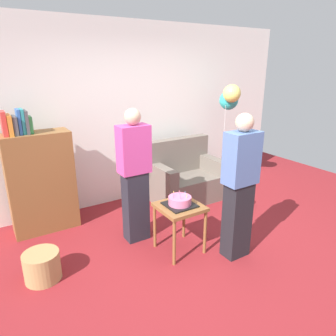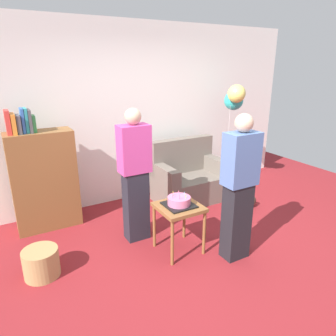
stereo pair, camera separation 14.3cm
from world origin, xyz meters
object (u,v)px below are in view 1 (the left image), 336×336
balloon_bunch (230,97)px  person_holding_cake (239,187)px  couch (185,178)px  side_table (180,212)px  person_blowing_candles (135,176)px  bookshelf (41,180)px  handbag (245,200)px  wicker_basket (42,266)px  birthday_cake (180,201)px

balloon_bunch → person_holding_cake: bearing=-128.6°
couch → side_table: couch is taller
person_holding_cake → person_blowing_candles: bearing=-56.6°
bookshelf → side_table: (1.22, -1.37, -0.19)m
couch → person_holding_cake: 1.73m
side_table → handbag: side_table is taller
balloon_bunch → bookshelf: bearing=175.1°
side_table → wicker_basket: side_table is taller
handbag → birthday_cake: bearing=-164.1°
birthday_cake → bookshelf: bearing=131.7°
birthday_cake → wicker_basket: size_ratio=0.89×
person_blowing_candles → couch: bearing=33.6°
birthday_cake → handbag: birthday_cake is taller
couch → balloon_bunch: size_ratio=0.61×
couch → balloon_bunch: 1.48m
couch → person_blowing_candles: 1.48m
couch → handbag: bearing=-51.4°
bookshelf → person_holding_cake: (1.71, -1.78, 0.15)m
person_holding_cake → balloon_bunch: 2.10m
person_blowing_candles → balloon_bunch: balloon_bunch is taller
couch → balloon_bunch: bearing=-5.0°
birthday_cake → balloon_bunch: size_ratio=0.18×
person_holding_cake → wicker_basket: bearing=-27.7°
bookshelf → person_blowing_candles: size_ratio=0.98×
wicker_basket → person_blowing_candles: bearing=9.7°
person_blowing_candles → person_holding_cake: 1.22m
couch → bookshelf: 2.17m
wicker_basket → handbag: bearing=2.5°
bookshelf → person_blowing_candles: 1.27m
wicker_basket → balloon_bunch: size_ratio=0.20×
birthday_cake → person_blowing_candles: (-0.31, 0.50, 0.21)m
handbag → side_table: bearing=-164.1°
birthday_cake → person_holding_cake: bearing=-40.1°
person_holding_cake → wicker_basket: 2.20m
balloon_bunch → birthday_cake: bearing=-146.9°
couch → person_holding_cake: person_holding_cake is taller
person_blowing_candles → handbag: (1.82, -0.07, -0.73)m
couch → side_table: (-0.91, -1.19, 0.15)m
bookshelf → handbag: 2.95m
bookshelf → balloon_bunch: 3.08m
wicker_basket → side_table: bearing=-11.7°
person_blowing_candles → handbag: person_blowing_candles is taller
couch → birthday_cake: bearing=-127.6°
couch → birthday_cake: couch is taller
person_holding_cake → couch: bearing=-112.5°
birthday_cake → wicker_basket: birthday_cake is taller
person_holding_cake → handbag: person_holding_cake is taller
wicker_basket → handbag: wicker_basket is taller
couch → birthday_cake: (-0.91, -1.19, 0.29)m
balloon_bunch → person_blowing_candles: bearing=-163.1°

